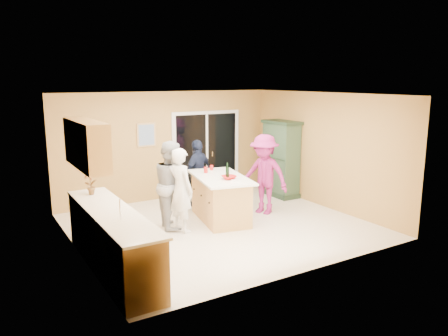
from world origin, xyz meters
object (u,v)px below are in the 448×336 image
woman_magenta (264,174)px  woman_white (181,190)px  woman_navy (198,173)px  woman_grey (172,184)px  green_hutch (281,160)px  kitchen_island (220,199)px

woman_magenta → woman_white: bearing=-111.5°
woman_navy → woman_magenta: 1.58m
woman_grey → woman_white: bearing=-160.0°
green_hutch → woman_navy: 2.21m
kitchen_island → woman_white: bearing=-156.2°
woman_white → woman_magenta: bearing=-100.1°
woman_grey → woman_navy: bearing=-34.8°
green_hutch → woman_navy: bearing=172.9°
kitchen_island → woman_navy: 1.22m
kitchen_island → green_hutch: (2.28, 0.90, 0.48)m
woman_navy → woman_magenta: (0.95, -1.25, 0.10)m
kitchen_island → woman_grey: bearing=-174.6°
green_hutch → woman_white: bearing=-161.4°
green_hutch → woman_magenta: (-1.23, -0.98, -0.05)m
kitchen_island → woman_grey: 1.13m
woman_grey → green_hutch: bearing=-64.3°
woman_grey → woman_magenta: woman_magenta is taller
kitchen_island → woman_white: (-0.99, -0.21, 0.38)m
green_hutch → woman_white: (-3.28, -1.11, -0.11)m
kitchen_island → woman_magenta: (1.05, -0.09, 0.43)m
woman_grey → woman_magenta: 2.10m
woman_white → woman_navy: bearing=-52.0°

